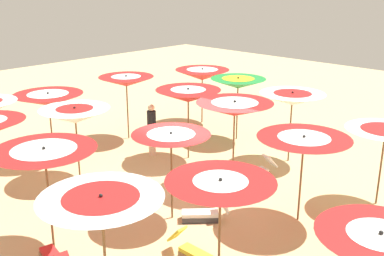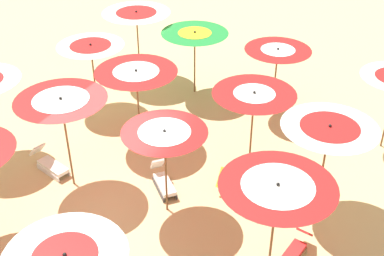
% 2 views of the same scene
% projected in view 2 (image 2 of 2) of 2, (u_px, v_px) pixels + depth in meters
% --- Properties ---
extents(ground, '(43.46, 43.46, 0.04)m').
position_uv_depth(ground, '(119.00, 204.00, 12.48)').
color(ground, '#D1B57F').
extents(beach_umbrella_0, '(2.27, 2.27, 2.45)m').
position_uv_depth(beach_umbrella_0, '(136.00, 17.00, 16.93)').
color(beach_umbrella_0, brown).
rests_on(beach_umbrella_0, ground).
extents(beach_umbrella_1, '(2.03, 2.03, 2.16)m').
position_uv_depth(beach_umbrella_1, '(91.00, 50.00, 15.40)').
color(beach_umbrella_1, brown).
rests_on(beach_umbrella_1, ground).
extents(beach_umbrella_5, '(2.14, 2.14, 2.17)m').
position_uv_depth(beach_umbrella_5, '(195.00, 39.00, 16.21)').
color(beach_umbrella_5, brown).
rests_on(beach_umbrella_5, ground).
extents(beach_umbrella_6, '(2.25, 2.25, 2.24)m').
position_uv_depth(beach_umbrella_6, '(136.00, 78.00, 13.77)').
color(beach_umbrella_6, brown).
rests_on(beach_umbrella_6, ground).
extents(beach_umbrella_7, '(2.17, 2.17, 2.55)m').
position_uv_depth(beach_umbrella_7, '(62.00, 106.00, 11.88)').
color(beach_umbrella_7, brown).
rests_on(beach_umbrella_7, ground).
extents(beach_umbrella_10, '(1.97, 1.97, 2.19)m').
position_uv_depth(beach_umbrella_10, '(277.00, 56.00, 15.08)').
color(beach_umbrella_10, brown).
rests_on(beach_umbrella_10, ground).
extents(beach_umbrella_11, '(2.11, 2.11, 2.26)m').
position_uv_depth(beach_umbrella_11, '(254.00, 101.00, 12.74)').
color(beach_umbrella_11, brown).
rests_on(beach_umbrella_11, ground).
extents(beach_umbrella_12, '(1.92, 1.92, 2.30)m').
position_uv_depth(beach_umbrella_12, '(165.00, 137.00, 11.17)').
color(beach_umbrella_12, brown).
rests_on(beach_umbrella_12, ground).
extents(beach_umbrella_16, '(2.16, 2.16, 2.36)m').
position_uv_depth(beach_umbrella_16, '(329.00, 134.00, 11.25)').
color(beach_umbrella_16, brown).
rests_on(beach_umbrella_16, ground).
extents(beach_umbrella_17, '(2.21, 2.21, 2.45)m').
position_uv_depth(beach_umbrella_17, '(277.00, 193.00, 9.42)').
color(beach_umbrella_17, brown).
rests_on(beach_umbrella_17, ground).
extents(lounger_0, '(1.09, 1.06, 0.63)m').
position_uv_depth(lounger_0, '(163.00, 182.00, 12.86)').
color(lounger_0, '#333338').
rests_on(lounger_0, ground).
extents(lounger_2, '(1.28, 1.12, 0.62)m').
position_uv_depth(lounger_2, '(257.00, 93.00, 16.73)').
color(lounger_2, silver).
rests_on(lounger_2, ground).
extents(lounger_3, '(0.32, 1.22, 0.65)m').
position_uv_depth(lounger_3, '(231.00, 174.00, 13.10)').
color(lounger_3, olive).
rests_on(lounger_3, ground).
extents(lounger_4, '(0.52, 1.26, 0.55)m').
position_uv_depth(lounger_4, '(293.00, 253.00, 10.87)').
color(lounger_4, olive).
rests_on(lounger_4, ground).
extents(lounger_5, '(1.36, 0.71, 0.64)m').
position_uv_depth(lounger_5, '(50.00, 164.00, 13.48)').
color(lounger_5, silver).
rests_on(lounger_5, ground).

